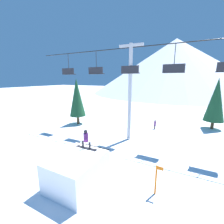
# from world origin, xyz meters

# --- Properties ---
(ground_plane) EXTENTS (220.00, 220.00, 0.00)m
(ground_plane) POSITION_xyz_m (0.00, 0.00, 0.00)
(ground_plane) COLOR white
(mountain_ridge) EXTENTS (72.76, 72.76, 23.51)m
(mountain_ridge) POSITION_xyz_m (0.00, 68.18, 11.75)
(mountain_ridge) COLOR silver
(mountain_ridge) RESTS_ON ground_plane
(snow_ramp) EXTENTS (2.68, 3.38, 1.87)m
(snow_ramp) POSITION_xyz_m (1.15, -0.92, 0.94)
(snow_ramp) COLOR white
(snow_ramp) RESTS_ON ground_plane
(snowboarder) EXTENTS (1.59, 0.30, 1.31)m
(snowboarder) POSITION_xyz_m (1.01, 0.23, 2.52)
(snowboarder) COLOR black
(snowboarder) RESTS_ON snow_ramp
(chairlift) EXTENTS (23.34, 0.44, 9.73)m
(chairlift) POSITION_xyz_m (1.44, 7.16, 6.24)
(chairlift) COLOR #B2B2B7
(chairlift) RESTS_ON ground_plane
(pine_tree_near) EXTENTS (2.22, 2.22, 6.51)m
(pine_tree_near) POSITION_xyz_m (-7.15, 9.20, 3.84)
(pine_tree_near) COLOR #4C3823
(pine_tree_near) RESTS_ON ground_plane
(pine_tree_far) EXTENTS (2.36, 2.36, 6.56)m
(pine_tree_far) POSITION_xyz_m (9.94, 15.41, 3.80)
(pine_tree_far) COLOR #4C3823
(pine_tree_far) RESTS_ON ground_plane
(trail_marker) EXTENTS (0.41, 0.10, 1.79)m
(trail_marker) POSITION_xyz_m (5.62, 0.42, 0.95)
(trail_marker) COLOR orange
(trail_marker) RESTS_ON ground_plane
(distant_skier) EXTENTS (0.24, 0.24, 1.23)m
(distant_skier) POSITION_xyz_m (3.30, 11.76, 0.67)
(distant_skier) COLOR black
(distant_skier) RESTS_ON ground_plane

